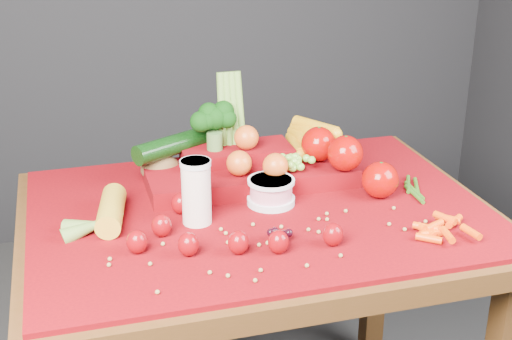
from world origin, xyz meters
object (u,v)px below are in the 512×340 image
object	(u,v)px
table	(258,248)
yogurt_bowl	(271,191)
milk_glass	(196,190)
produce_mound	(264,159)

from	to	relation	value
table	yogurt_bowl	size ratio (longest dim) A/B	9.61
milk_glass	yogurt_bowl	xyz separation A→B (m)	(0.19, 0.05, -0.05)
table	milk_glass	size ratio (longest dim) A/B	7.36
milk_glass	produce_mound	world-z (taller)	produce_mound
table	produce_mound	xyz separation A→B (m)	(0.06, 0.15, 0.17)
yogurt_bowl	produce_mound	distance (m)	0.14
milk_glass	yogurt_bowl	world-z (taller)	milk_glass
milk_glass	produce_mound	bearing A→B (deg)	41.46
table	milk_glass	world-z (taller)	milk_glass
table	milk_glass	xyz separation A→B (m)	(-0.15, -0.04, 0.19)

